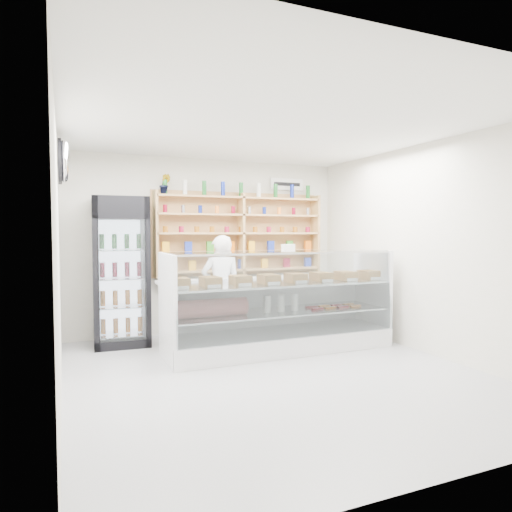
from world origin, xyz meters
name	(u,v)px	position (x,y,z in m)	size (l,w,h in m)	color
room	(275,251)	(0.00, 0.00, 1.40)	(5.00, 5.00, 5.00)	#9C9DA0
display_counter	(279,323)	(0.50, 0.92, 0.37)	(3.13, 0.93, 1.36)	white
shop_worker	(221,289)	(-0.10, 1.60, 0.79)	(0.57, 0.38, 1.58)	silver
drinks_cooler	(121,271)	(-1.45, 2.09, 1.06)	(0.80, 0.78, 2.11)	black
wall_shelving	(241,234)	(0.50, 2.34, 1.59)	(2.84, 0.28, 1.33)	tan
potted_plant	(165,184)	(-0.75, 2.34, 2.35)	(0.17, 0.14, 0.31)	#1E6626
security_mirror	(64,161)	(-2.17, 1.20, 2.45)	(0.15, 0.50, 0.50)	silver
wall_sign	(287,184)	(1.40, 2.47, 2.45)	(0.62, 0.03, 0.20)	white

